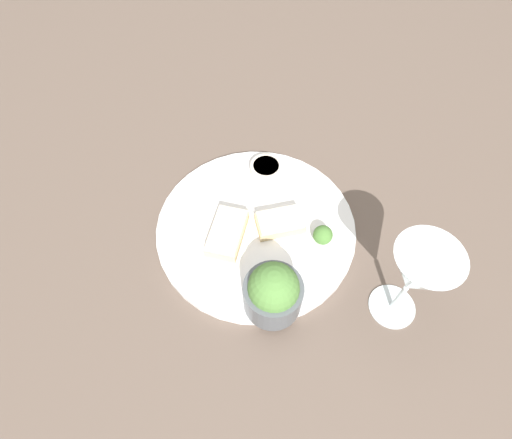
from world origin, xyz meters
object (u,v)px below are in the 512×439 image
(salad_bowl, at_px, (273,292))
(wine_glass, at_px, (417,275))
(cheese_toast_far, at_px, (280,222))
(cheese_toast_near, at_px, (227,233))
(sauce_ramekin, at_px, (266,169))

(salad_bowl, bearing_deg, wine_glass, -37.57)
(cheese_toast_far, distance_m, wine_glass, 0.25)
(cheese_toast_near, distance_m, wine_glass, 0.31)
(wine_glass, bearing_deg, sauce_ramekin, 89.88)
(salad_bowl, height_order, wine_glass, wine_glass)
(salad_bowl, bearing_deg, sauce_ramekin, 54.24)
(sauce_ramekin, bearing_deg, cheese_toast_near, -153.35)
(salad_bowl, relative_size, sauce_ramekin, 1.65)
(sauce_ramekin, xyz_separation_m, wine_glass, (-0.00, -0.34, 0.09))
(wine_glass, bearing_deg, salad_bowl, 142.43)
(sauce_ramekin, relative_size, wine_glass, 0.34)
(salad_bowl, relative_size, cheese_toast_near, 0.90)
(cheese_toast_near, bearing_deg, salad_bowl, -95.48)
(salad_bowl, distance_m, cheese_toast_far, 0.15)
(salad_bowl, height_order, cheese_toast_far, salad_bowl)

